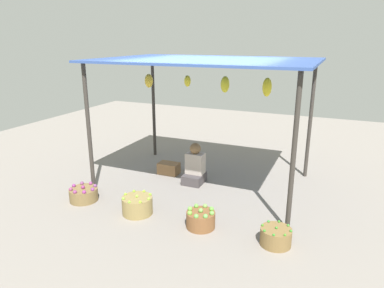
% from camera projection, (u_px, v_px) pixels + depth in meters
% --- Properties ---
extents(ground_plane, '(14.00, 14.00, 0.00)m').
position_uv_depth(ground_plane, '(205.00, 183.00, 6.69)').
color(ground_plane, gray).
extents(market_stall_structure, '(3.73, 2.56, 2.31)m').
position_uv_depth(market_stall_structure, '(206.00, 68.00, 6.06)').
color(market_stall_structure, '#38332D').
rests_on(market_stall_structure, ground).
extents(vendor_person, '(0.36, 0.44, 0.78)m').
position_uv_depth(vendor_person, '(195.00, 168.00, 6.64)').
color(vendor_person, '#433D3E').
rests_on(vendor_person, ground).
extents(basket_purple_onions, '(0.47, 0.47, 0.27)m').
position_uv_depth(basket_purple_onions, '(84.00, 194.00, 5.94)').
color(basket_purple_onions, olive).
rests_on(basket_purple_onions, ground).
extents(basket_limes, '(0.48, 0.48, 0.32)m').
position_uv_depth(basket_limes, '(137.00, 205.00, 5.49)').
color(basket_limes, olive).
rests_on(basket_limes, ground).
extents(basket_green_apples, '(0.42, 0.42, 0.30)m').
position_uv_depth(basket_green_apples, '(201.00, 219.00, 5.09)').
color(basket_green_apples, brown).
rests_on(basket_green_apples, ground).
extents(basket_green_chilies, '(0.42, 0.42, 0.27)m').
position_uv_depth(basket_green_chilies, '(276.00, 236.00, 4.66)').
color(basket_green_chilies, olive).
rests_on(basket_green_chilies, ground).
extents(wooden_crate_near_vendor, '(0.41, 0.27, 0.23)m').
position_uv_depth(wooden_crate_near_vendor, '(169.00, 168.00, 7.12)').
color(wooden_crate_near_vendor, olive).
rests_on(wooden_crate_near_vendor, ground).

